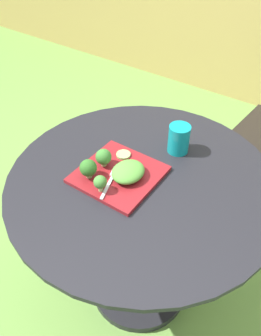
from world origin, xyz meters
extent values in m
plane|color=#669342|center=(0.00, 0.00, 0.00)|extent=(12.00, 12.00, 0.00)
cylinder|color=black|center=(0.00, 0.00, 0.70)|extent=(0.92, 0.92, 0.02)
cylinder|color=black|center=(0.00, 0.00, 0.37)|extent=(0.06, 0.06, 0.65)
cylinder|color=black|center=(0.00, 0.00, 0.02)|extent=(0.44, 0.44, 0.04)
cylinder|color=black|center=(0.10, 1.10, 0.22)|extent=(0.02, 0.02, 0.43)
cylinder|color=black|center=(0.07, 0.74, 0.22)|extent=(0.02, 0.02, 0.43)
cube|color=maroon|center=(-0.07, -0.04, 0.72)|extent=(0.26, 0.26, 0.01)
cylinder|color=#0F8C93|center=(0.03, 0.20, 0.76)|extent=(0.08, 0.08, 0.11)
cylinder|color=#0D777D|center=(0.03, 0.20, 0.75)|extent=(0.07, 0.07, 0.07)
cube|color=silver|center=(-0.06, -0.12, 0.73)|extent=(0.04, 0.11, 0.00)
cube|color=silver|center=(-0.08, -0.04, 0.73)|extent=(0.04, 0.05, 0.00)
ellipsoid|color=#519338|center=(-0.03, -0.03, 0.75)|extent=(0.10, 0.12, 0.04)
cylinder|color=#99B770|center=(-0.14, -0.11, 0.73)|extent=(0.02, 0.02, 0.01)
sphere|color=#2D6623|center=(-0.14, -0.11, 0.76)|extent=(0.06, 0.06, 0.06)
cylinder|color=#99B770|center=(-0.07, -0.14, 0.73)|extent=(0.02, 0.02, 0.02)
sphere|color=#427F33|center=(-0.07, -0.14, 0.76)|extent=(0.04, 0.04, 0.04)
cylinder|color=#99B770|center=(-0.14, -0.03, 0.73)|extent=(0.02, 0.02, 0.01)
sphere|color=#38752D|center=(-0.14, -0.03, 0.76)|extent=(0.05, 0.05, 0.05)
cylinder|color=#8EB766|center=(-0.11, 0.05, 0.73)|extent=(0.05, 0.05, 0.01)
camera|label=1|loc=(0.45, -0.72, 1.51)|focal=36.76mm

